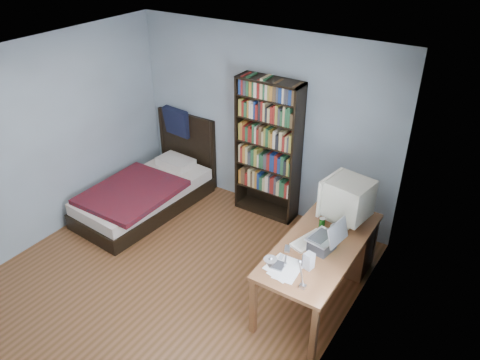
{
  "coord_description": "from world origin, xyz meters",
  "views": [
    {
      "loc": [
        2.88,
        -2.89,
        3.72
      ],
      "look_at": [
        0.37,
        0.99,
        1.02
      ],
      "focal_mm": 35.0,
      "sensor_mm": 36.0,
      "label": 1
    }
  ],
  "objects_px": {
    "desk": "(337,243)",
    "speaker": "(309,261)",
    "crt_monitor": "(347,198)",
    "bookshelf": "(268,150)",
    "keyboard": "(309,241)",
    "bed": "(148,190)",
    "soda_can": "(322,223)",
    "laptop": "(324,242)",
    "desk_lamp": "(276,266)"
  },
  "relations": [
    {
      "from": "desk",
      "to": "keyboard",
      "type": "distance_m",
      "value": 0.64
    },
    {
      "from": "keyboard",
      "to": "desk_lamp",
      "type": "bearing_deg",
      "value": -65.52
    },
    {
      "from": "crt_monitor",
      "to": "desk_lamp",
      "type": "bearing_deg",
      "value": -90.81
    },
    {
      "from": "desk_lamp",
      "to": "soda_can",
      "type": "xyz_separation_m",
      "value": [
        -0.13,
        1.29,
        -0.4
      ]
    },
    {
      "from": "crt_monitor",
      "to": "bookshelf",
      "type": "xyz_separation_m",
      "value": [
        -1.35,
        0.66,
        -0.06
      ]
    },
    {
      "from": "keyboard",
      "to": "crt_monitor",
      "type": "bearing_deg",
      "value": 90.14
    },
    {
      "from": "desk_lamp",
      "to": "laptop",
      "type": "bearing_deg",
      "value": 87.49
    },
    {
      "from": "desk",
      "to": "bed",
      "type": "bearing_deg",
      "value": -177.4
    },
    {
      "from": "speaker",
      "to": "crt_monitor",
      "type": "bearing_deg",
      "value": 103.03
    },
    {
      "from": "keyboard",
      "to": "bed",
      "type": "distance_m",
      "value": 2.73
    },
    {
      "from": "desk_lamp",
      "to": "speaker",
      "type": "bearing_deg",
      "value": 86.98
    },
    {
      "from": "crt_monitor",
      "to": "desk_lamp",
      "type": "relative_size",
      "value": 0.93
    },
    {
      "from": "crt_monitor",
      "to": "soda_can",
      "type": "bearing_deg",
      "value": -122.27
    },
    {
      "from": "desk_lamp",
      "to": "keyboard",
      "type": "height_order",
      "value": "desk_lamp"
    },
    {
      "from": "speaker",
      "to": "soda_can",
      "type": "xyz_separation_m",
      "value": [
        -0.17,
        0.67,
        -0.03
      ]
    },
    {
      "from": "laptop",
      "to": "desk",
      "type": "bearing_deg",
      "value": 96.07
    },
    {
      "from": "laptop",
      "to": "bookshelf",
      "type": "xyz_separation_m",
      "value": [
        -1.37,
        1.25,
        0.13
      ]
    },
    {
      "from": "desk_lamp",
      "to": "keyboard",
      "type": "xyz_separation_m",
      "value": [
        -0.14,
        0.98,
        -0.44
      ]
    },
    {
      "from": "soda_can",
      "to": "speaker",
      "type": "bearing_deg",
      "value": -76.23
    },
    {
      "from": "speaker",
      "to": "bookshelf",
      "type": "bearing_deg",
      "value": 143.16
    },
    {
      "from": "desk",
      "to": "bookshelf",
      "type": "distance_m",
      "value": 1.57
    },
    {
      "from": "laptop",
      "to": "bed",
      "type": "relative_size",
      "value": 0.18
    },
    {
      "from": "crt_monitor",
      "to": "keyboard",
      "type": "height_order",
      "value": "crt_monitor"
    },
    {
      "from": "bed",
      "to": "soda_can",
      "type": "bearing_deg",
      "value": -2.18
    },
    {
      "from": "laptop",
      "to": "bookshelf",
      "type": "distance_m",
      "value": 1.86
    },
    {
      "from": "speaker",
      "to": "soda_can",
      "type": "relative_size",
      "value": 1.46
    },
    {
      "from": "laptop",
      "to": "bed",
      "type": "bearing_deg",
      "value": 171.0
    },
    {
      "from": "desk_lamp",
      "to": "keyboard",
      "type": "relative_size",
      "value": 1.36
    },
    {
      "from": "desk",
      "to": "bookshelf",
      "type": "bearing_deg",
      "value": 152.74
    },
    {
      "from": "desk",
      "to": "speaker",
      "type": "height_order",
      "value": "speaker"
    },
    {
      "from": "desk",
      "to": "bed",
      "type": "xyz_separation_m",
      "value": [
        -2.78,
        -0.13,
        -0.16
      ]
    },
    {
      "from": "desk_lamp",
      "to": "crt_monitor",
      "type": "bearing_deg",
      "value": 89.19
    },
    {
      "from": "desk",
      "to": "keyboard",
      "type": "bearing_deg",
      "value": -102.58
    },
    {
      "from": "desk",
      "to": "crt_monitor",
      "type": "height_order",
      "value": "crt_monitor"
    },
    {
      "from": "keyboard",
      "to": "speaker",
      "type": "relative_size",
      "value": 2.44
    },
    {
      "from": "desk",
      "to": "soda_can",
      "type": "distance_m",
      "value": 0.45
    },
    {
      "from": "keyboard",
      "to": "laptop",
      "type": "bearing_deg",
      "value": 3.29
    },
    {
      "from": "bookshelf",
      "to": "laptop",
      "type": "bearing_deg",
      "value": -42.4
    },
    {
      "from": "desk",
      "to": "desk_lamp",
      "type": "bearing_deg",
      "value": -89.24
    },
    {
      "from": "crt_monitor",
      "to": "laptop",
      "type": "xyz_separation_m",
      "value": [
        0.02,
        -0.59,
        -0.19
      ]
    },
    {
      "from": "keyboard",
      "to": "bed",
      "type": "bearing_deg",
      "value": -172.3
    },
    {
      "from": "laptop",
      "to": "soda_can",
      "type": "relative_size",
      "value": 3.26
    },
    {
      "from": "crt_monitor",
      "to": "soda_can",
      "type": "relative_size",
      "value": 4.5
    },
    {
      "from": "desk",
      "to": "laptop",
      "type": "bearing_deg",
      "value": -83.93
    },
    {
      "from": "desk_lamp",
      "to": "desk",
      "type": "bearing_deg",
      "value": 90.76
    },
    {
      "from": "desk",
      "to": "keyboard",
      "type": "height_order",
      "value": "keyboard"
    },
    {
      "from": "laptop",
      "to": "bookshelf",
      "type": "height_order",
      "value": "bookshelf"
    },
    {
      "from": "bed",
      "to": "keyboard",
      "type": "bearing_deg",
      "value": -8.72
    },
    {
      "from": "laptop",
      "to": "speaker",
      "type": "height_order",
      "value": "laptop"
    },
    {
      "from": "desk",
      "to": "keyboard",
      "type": "xyz_separation_m",
      "value": [
        -0.12,
        -0.53,
        0.32
      ]
    }
  ]
}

